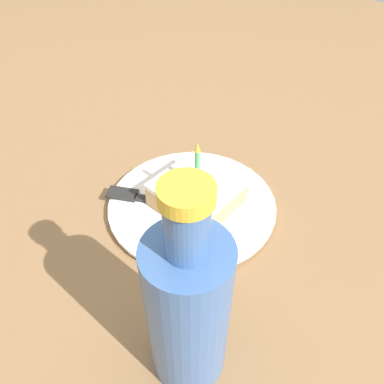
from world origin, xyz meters
The scene contains 5 objects.
ground_plane centered at (0.00, 0.00, -0.02)m, with size 2.40×2.40×0.04m.
plate centered at (-0.02, 0.02, 0.01)m, with size 0.24×0.24×0.01m.
cake_slice centered at (-0.02, 0.03, 0.03)m, with size 0.10×0.11×0.11m.
fork centered at (0.01, -0.02, 0.01)m, with size 0.10×0.15×0.01m.
bottle centered at (0.15, 0.16, 0.10)m, with size 0.07×0.07×0.24m.
Camera 1 is at (0.27, 0.28, 0.39)m, focal length 35.00 mm.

